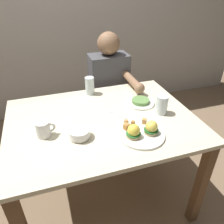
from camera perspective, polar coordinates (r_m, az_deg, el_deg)
ground_plane at (r=1.94m, az=-2.02°, el=-20.26°), size 6.00×6.00×0.00m
back_wall at (r=2.68m, az=-12.73°, el=26.27°), size 4.80×0.10×2.60m
dining_table at (r=1.49m, az=-2.48°, el=-5.19°), size 1.20×0.90×0.74m
eggs_benedict_plate at (r=1.28m, az=7.57°, el=-5.08°), size 0.27×0.27×0.09m
fruit_bowl at (r=1.27m, az=-8.36°, el=-5.44°), size 0.12×0.12×0.05m
coffee_mug at (r=1.32m, az=-17.27°, el=-4.12°), size 0.11×0.08×0.09m
fork at (r=1.48m, az=0.86°, el=-0.41°), size 0.10×0.14×0.00m
water_glass_near at (r=1.72m, az=-5.74°, el=6.57°), size 0.07×0.07×0.14m
water_glass_far at (r=1.50m, az=12.67°, el=1.49°), size 0.08×0.08×0.13m
side_plate at (r=1.60m, az=7.35°, el=2.56°), size 0.20×0.20×0.04m
diner_person at (r=2.04m, az=-0.47°, el=6.25°), size 0.34×0.54×1.14m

